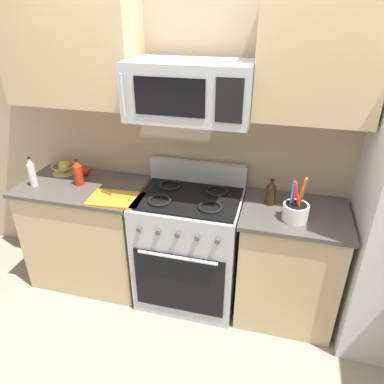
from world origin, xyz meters
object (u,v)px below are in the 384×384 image
at_px(range_oven, 189,247).
at_px(bottle_vinegar, 32,173).
at_px(utensil_crock, 296,211).
at_px(apple_loose, 85,170).
at_px(microwave, 190,91).
at_px(cutting_board, 116,199).
at_px(bottle_soy, 271,193).
at_px(bottle_hot_sauce, 78,173).
at_px(fruit_basket, 64,168).

bearing_deg(range_oven, bottle_vinegar, -175.18).
height_order(utensil_crock, apple_loose, utensil_crock).
relative_size(microwave, cutting_board, 2.07).
xyz_separation_m(bottle_soy, bottle_hot_sauce, (-1.46, -0.06, 0.01)).
distance_m(microwave, apple_loose, 1.19).
height_order(range_oven, apple_loose, range_oven).
xyz_separation_m(cutting_board, bottle_soy, (1.08, 0.22, 0.08)).
height_order(fruit_basket, bottle_hot_sauce, bottle_hot_sauce).
distance_m(microwave, bottle_vinegar, 1.39).
bearing_deg(range_oven, cutting_board, -162.86).
height_order(microwave, cutting_board, microwave).
relative_size(range_oven, apple_loose, 13.27).
relative_size(range_oven, bottle_soy, 5.69).
relative_size(range_oven, microwave, 1.38).
xyz_separation_m(range_oven, cutting_board, (-0.50, -0.16, 0.44)).
relative_size(utensil_crock, fruit_basket, 1.58).
bearing_deg(bottle_vinegar, microwave, 6.01).
height_order(utensil_crock, cutting_board, utensil_crock).
distance_m(utensil_crock, bottle_soy, 0.24).
xyz_separation_m(fruit_basket, bottle_vinegar, (-0.09, -0.27, 0.06)).
height_order(range_oven, utensil_crock, utensil_crock).
distance_m(microwave, bottle_soy, 0.89).
bearing_deg(range_oven, fruit_basket, 171.40).
relative_size(microwave, utensil_crock, 2.55).
xyz_separation_m(utensil_crock, apple_loose, (-1.67, 0.27, -0.03)).
relative_size(bottle_soy, bottle_vinegar, 0.80).
distance_m(utensil_crock, bottle_vinegar, 1.96).
bearing_deg(fruit_basket, bottle_hot_sauce, -35.04).
bearing_deg(bottle_vinegar, apple_loose, 44.15).
bearing_deg(fruit_basket, microwave, -7.34).
relative_size(fruit_basket, bottle_hot_sauce, 0.91).
distance_m(bottle_soy, bottle_hot_sauce, 1.46).
height_order(fruit_basket, cutting_board, fruit_basket).
height_order(bottle_hot_sauce, bottle_vinegar, bottle_vinegar).
xyz_separation_m(microwave, bottle_vinegar, (-1.21, -0.13, -0.65)).
xyz_separation_m(range_oven, apple_loose, (-0.93, 0.17, 0.48)).
bearing_deg(utensil_crock, bottle_soy, 135.32).
relative_size(microwave, bottle_hot_sauce, 3.66).
xyz_separation_m(range_oven, bottle_hot_sauce, (-0.88, 0.00, 0.53)).
height_order(cutting_board, bottle_soy, bottle_soy).
relative_size(cutting_board, bottle_vinegar, 1.60).
xyz_separation_m(utensil_crock, fruit_basket, (-1.86, 0.27, -0.02)).
bearing_deg(cutting_board, bottle_soy, 11.71).
bearing_deg(fruit_basket, bottle_vinegar, -108.60).
relative_size(utensil_crock, cutting_board, 0.81).
xyz_separation_m(bottle_soy, bottle_vinegar, (-1.79, -0.17, 0.02)).
distance_m(fruit_basket, apple_loose, 0.19).
xyz_separation_m(utensil_crock, cutting_board, (-1.25, -0.06, -0.06)).
bearing_deg(cutting_board, bottle_hot_sauce, 157.42).
bearing_deg(fruit_basket, cutting_board, -27.73).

